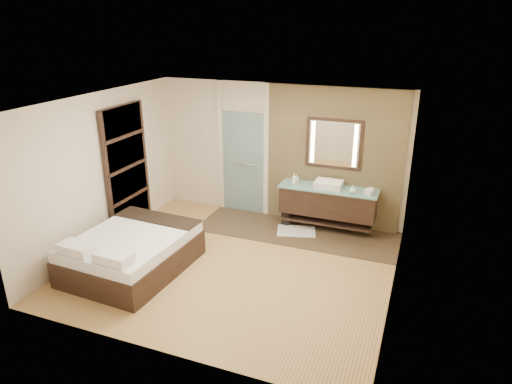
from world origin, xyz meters
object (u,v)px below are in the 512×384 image
at_px(mirror_unit, 334,144).
at_px(vanity, 328,201).
at_px(bed, 132,252).
at_px(waste_bin, 286,218).

bearing_deg(mirror_unit, vanity, -90.00).
bearing_deg(bed, vanity, 48.46).
distance_m(bed, waste_bin, 3.14).
height_order(vanity, bed, vanity).
bearing_deg(mirror_unit, waste_bin, -158.82).
relative_size(vanity, waste_bin, 6.82).
height_order(vanity, waste_bin, vanity).
relative_size(mirror_unit, waste_bin, 3.91).
height_order(mirror_unit, bed, mirror_unit).
bearing_deg(waste_bin, mirror_unit, 21.18).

